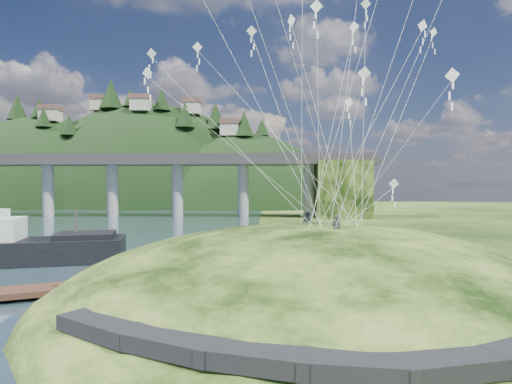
{
  "coord_description": "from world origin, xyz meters",
  "views": [
    {
      "loc": [
        4.9,
        -23.23,
        7.51
      ],
      "look_at": [
        4.0,
        6.0,
        7.0
      ],
      "focal_mm": 28.0,
      "sensor_mm": 36.0,
      "label": 1
    }
  ],
  "objects": [
    {
      "name": "ground",
      "position": [
        0.0,
        0.0,
        0.0
      ],
      "size": [
        320.0,
        320.0,
        0.0
      ],
      "primitive_type": "plane",
      "color": "black",
      "rests_on": "ground"
    },
    {
      "name": "grass_hill",
      "position": [
        8.0,
        2.0,
        -1.5
      ],
      "size": [
        36.0,
        32.0,
        13.0
      ],
      "color": "black",
      "rests_on": "ground"
    },
    {
      "name": "footpath",
      "position": [
        7.46,
        -9.74,
        2.08
      ],
      "size": [
        22.29,
        5.84,
        0.83
      ],
      "color": "black",
      "rests_on": "ground"
    },
    {
      "name": "bridge",
      "position": [
        -26.46,
        70.07,
        9.7
      ],
      "size": [
        160.0,
        11.0,
        15.0
      ],
      "color": "#2D2B2B",
      "rests_on": "ground"
    },
    {
      "name": "far_ridge",
      "position": [
        -43.58,
        122.17,
        -7.44
      ],
      "size": [
        153.0,
        70.0,
        94.5
      ],
      "color": "black",
      "rests_on": "ground"
    },
    {
      "name": "work_barge",
      "position": [
        -19.41,
        13.72,
        1.71
      ],
      "size": [
        20.2,
        10.16,
        6.82
      ],
      "color": "black",
      "rests_on": "ground"
    },
    {
      "name": "wooden_dock",
      "position": [
        -6.41,
        4.45,
        0.49
      ],
      "size": [
        15.27,
        8.43,
        1.11
      ],
      "color": "#351F16",
      "rests_on": "ground"
    },
    {
      "name": "kite_flyers",
      "position": [
        8.08,
        3.45,
        5.7
      ],
      "size": [
        2.03,
        5.32,
        1.68
      ],
      "color": "#272C34",
      "rests_on": "ground"
    },
    {
      "name": "kite_swarm",
      "position": [
        8.84,
        4.48,
        19.36
      ],
      "size": [
        20.67,
        14.6,
        20.52
      ],
      "color": "white",
      "rests_on": "ground"
    }
  ]
}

